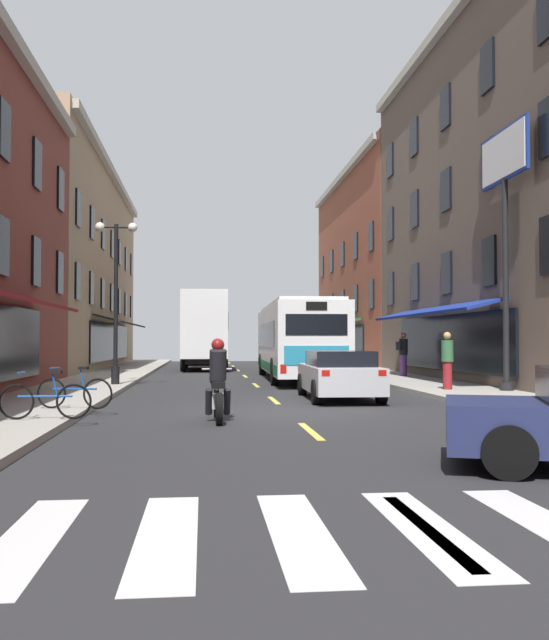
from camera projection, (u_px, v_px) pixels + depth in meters
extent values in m
cube|color=#28282B|center=(287.00, 414.00, 15.93)|extent=(34.80, 80.00, 0.10)
cube|color=#DBCC4C|center=(426.00, 528.00, 5.99)|extent=(0.14, 2.40, 0.01)
cube|color=#DBCC4C|center=(310.00, 431.00, 12.45)|extent=(0.14, 2.40, 0.01)
cube|color=#DBCC4C|center=(274.00, 400.00, 18.91)|extent=(0.14, 2.40, 0.01)
cube|color=#DBCC4C|center=(256.00, 385.00, 25.38)|extent=(0.14, 2.40, 0.01)
cube|color=#DBCC4C|center=(245.00, 376.00, 31.84)|extent=(0.14, 2.40, 0.01)
cube|color=#DBCC4C|center=(238.00, 370.00, 38.30)|extent=(0.14, 2.40, 0.01)
cube|color=#DBCC4C|center=(233.00, 366.00, 44.77)|extent=(0.14, 2.40, 0.01)
cube|color=#DBCC4C|center=(229.00, 363.00, 51.23)|extent=(0.14, 2.40, 0.01)
cube|color=silver|center=(29.00, 539.00, 5.65)|extent=(0.50, 2.80, 0.01)
cube|color=silver|center=(167.00, 535.00, 5.76)|extent=(0.50, 2.80, 0.01)
cube|color=silver|center=(299.00, 532.00, 5.87)|extent=(0.50, 2.80, 0.01)
cube|color=silver|center=(426.00, 528.00, 5.99)|extent=(0.50, 2.80, 0.01)
cube|color=silver|center=(549.00, 525.00, 6.10)|extent=(0.50, 2.80, 0.01)
cube|color=#A39E93|center=(20.00, 411.00, 15.33)|extent=(3.00, 80.00, 0.14)
cube|color=#A39E93|center=(535.00, 406.00, 16.53)|extent=(3.00, 80.00, 0.14)
cube|color=black|center=(3.00, 246.00, 19.10)|extent=(0.10, 1.00, 1.60)
cube|color=black|center=(36.00, 262.00, 22.88)|extent=(0.10, 1.00, 1.60)
cube|color=black|center=(60.00, 273.00, 26.67)|extent=(0.10, 1.00, 1.60)
cube|color=black|center=(4.00, 130.00, 19.19)|extent=(0.10, 1.00, 1.60)
cube|color=black|center=(37.00, 165.00, 22.98)|extent=(0.10, 1.00, 1.60)
cube|color=black|center=(60.00, 190.00, 26.77)|extent=(0.10, 1.00, 1.60)
cube|color=#9E8466|center=(43.00, 268.00, 41.47)|extent=(8.00, 26.57, 11.86)
cube|color=#B2AD9E|center=(114.00, 176.00, 42.05)|extent=(0.44, 26.07, 0.40)
cube|color=black|center=(111.00, 342.00, 41.74)|extent=(0.10, 16.00, 2.10)
cube|color=black|center=(124.00, 322.00, 41.85)|extent=(1.38, 14.93, 0.44)
cube|color=black|center=(78.00, 281.00, 30.46)|extent=(0.10, 1.00, 1.60)
cube|color=black|center=(91.00, 288.00, 34.25)|extent=(0.10, 1.00, 1.60)
cube|color=black|center=(103.00, 293.00, 38.04)|extent=(0.10, 1.00, 1.60)
cube|color=black|center=(112.00, 298.00, 41.82)|extent=(0.10, 1.00, 1.60)
cube|color=black|center=(119.00, 301.00, 45.61)|extent=(0.10, 1.00, 1.60)
cube|color=black|center=(126.00, 304.00, 49.40)|extent=(0.10, 1.00, 1.60)
cube|color=black|center=(131.00, 307.00, 53.19)|extent=(0.10, 1.00, 1.60)
cube|color=black|center=(78.00, 208.00, 30.56)|extent=(0.10, 1.00, 1.60)
cube|color=black|center=(92.00, 223.00, 34.34)|extent=(0.10, 1.00, 1.60)
cube|color=black|center=(103.00, 235.00, 38.13)|extent=(0.10, 1.00, 1.60)
cube|color=black|center=(112.00, 244.00, 41.92)|extent=(0.10, 1.00, 1.60)
cube|color=black|center=(120.00, 252.00, 45.71)|extent=(0.10, 1.00, 1.60)
cube|color=black|center=(126.00, 259.00, 49.50)|extent=(0.10, 1.00, 1.60)
cube|color=black|center=(131.00, 265.00, 53.28)|extent=(0.10, 1.00, 1.60)
cube|color=brown|center=(547.00, 201.00, 27.24)|extent=(8.00, 19.90, 14.12)
cube|color=#B2AD9E|center=(443.00, 26.00, 27.03)|extent=(0.44, 19.40, 0.40)
cube|color=black|center=(447.00, 342.00, 26.67)|extent=(0.10, 12.00, 2.10)
cube|color=navy|center=(429.00, 311.00, 26.63)|extent=(1.38, 11.20, 0.44)
cube|color=black|center=(489.00, 261.00, 22.77)|extent=(0.10, 1.00, 1.60)
cube|color=black|center=(447.00, 273.00, 26.75)|extent=(0.10, 1.00, 1.60)
cube|color=black|center=(415.00, 282.00, 30.72)|extent=(0.10, 1.00, 1.60)
cube|color=black|center=(391.00, 289.00, 34.70)|extent=(0.10, 1.00, 1.60)
cube|color=black|center=(548.00, 127.00, 18.89)|extent=(0.10, 1.00, 1.60)
cube|color=black|center=(488.00, 164.00, 22.87)|extent=(0.10, 1.00, 1.60)
cube|color=black|center=(446.00, 190.00, 26.84)|extent=(0.10, 1.00, 1.60)
cube|color=black|center=(415.00, 210.00, 30.82)|extent=(0.10, 1.00, 1.60)
cube|color=black|center=(391.00, 225.00, 34.80)|extent=(0.10, 1.00, 1.60)
cube|color=black|center=(547.00, 10.00, 18.98)|extent=(0.10, 1.00, 1.60)
cube|color=black|center=(487.00, 67.00, 22.96)|extent=(0.10, 1.00, 1.60)
cube|color=black|center=(445.00, 108.00, 26.94)|extent=(0.10, 1.00, 1.60)
cube|color=black|center=(414.00, 138.00, 30.92)|extent=(0.10, 1.00, 1.60)
cube|color=black|center=(390.00, 161.00, 34.89)|extent=(0.10, 1.00, 1.60)
cube|color=brown|center=(402.00, 269.00, 47.11)|extent=(8.00, 19.90, 12.92)
cube|color=#B2AD9E|center=(342.00, 178.00, 46.88)|extent=(0.44, 19.40, 0.40)
cube|color=black|center=(343.00, 342.00, 46.55)|extent=(0.10, 12.00, 2.10)
cube|color=#1E6638|center=(332.00, 324.00, 46.52)|extent=(1.38, 11.20, 0.44)
cube|color=black|center=(372.00, 294.00, 38.68)|extent=(0.10, 1.00, 1.60)
cube|color=black|center=(356.00, 298.00, 42.66)|extent=(0.10, 1.00, 1.60)
cube|color=black|center=(343.00, 302.00, 46.63)|extent=(0.10, 1.00, 1.60)
cube|color=black|center=(332.00, 305.00, 50.61)|extent=(0.10, 1.00, 1.60)
cube|color=black|center=(322.00, 308.00, 54.59)|extent=(0.10, 1.00, 1.60)
cube|color=black|center=(371.00, 237.00, 38.78)|extent=(0.10, 1.00, 1.60)
cube|color=black|center=(356.00, 246.00, 42.75)|extent=(0.10, 1.00, 1.60)
cube|color=black|center=(343.00, 254.00, 46.73)|extent=(0.10, 1.00, 1.60)
cube|color=black|center=(332.00, 261.00, 50.71)|extent=(0.10, 1.00, 1.60)
cube|color=black|center=(322.00, 267.00, 54.69)|extent=(0.10, 1.00, 1.60)
cylinder|color=black|center=(506.00, 284.00, 20.80)|extent=(0.18, 0.18, 6.34)
cylinder|color=black|center=(507.00, 386.00, 20.71)|extent=(0.40, 0.40, 0.24)
cube|color=navy|center=(504.00, 155.00, 20.92)|extent=(0.10, 3.10, 1.55)
cube|color=silver|center=(502.00, 155.00, 20.91)|extent=(0.04, 2.94, 1.39)
cube|color=silver|center=(506.00, 155.00, 20.93)|extent=(0.04, 2.94, 1.39)
cube|color=white|center=(297.00, 340.00, 28.98)|extent=(2.86, 12.21, 2.63)
cube|color=silver|center=(297.00, 307.00, 29.02)|extent=(2.63, 11.01, 0.16)
cube|color=black|center=(296.00, 335.00, 29.29)|extent=(2.84, 9.81, 0.96)
cube|color=#19723F|center=(297.00, 365.00, 28.95)|extent=(2.88, 11.81, 0.36)
cube|color=black|center=(284.00, 336.00, 35.00)|extent=(2.25, 0.18, 1.10)
cube|color=black|center=(316.00, 325.00, 22.98)|extent=(2.05, 0.17, 0.70)
cube|color=teal|center=(316.00, 355.00, 22.94)|extent=(2.15, 0.15, 0.64)
cube|color=black|center=(316.00, 306.00, 22.99)|extent=(0.70, 0.12, 0.28)
cube|color=red|center=(283.00, 369.00, 22.84)|extent=(0.20, 0.09, 0.28)
cube|color=red|center=(350.00, 369.00, 23.00)|extent=(0.20, 0.09, 0.28)
cylinder|color=black|center=(263.00, 364.00, 32.92)|extent=(0.33, 1.01, 1.00)
cylinder|color=black|center=(312.00, 364.00, 33.10)|extent=(0.33, 1.01, 1.00)
cylinder|color=black|center=(275.00, 372.00, 25.30)|extent=(0.33, 1.01, 1.00)
cylinder|color=black|center=(339.00, 371.00, 25.48)|extent=(0.33, 1.01, 1.00)
cube|color=#B21E19|center=(205.00, 342.00, 41.21)|extent=(2.32, 2.22, 2.40)
cube|color=black|center=(205.00, 328.00, 42.29)|extent=(2.00, 0.11, 0.80)
cube|color=white|center=(204.00, 325.00, 37.64)|extent=(2.44, 5.04, 3.54)
cube|color=#196633|center=(227.00, 322.00, 37.76)|extent=(0.08, 3.01, 0.90)
cube|color=black|center=(204.00, 360.00, 38.68)|extent=(1.95, 6.84, 0.24)
cylinder|color=black|center=(186.00, 361.00, 40.87)|extent=(0.29, 0.90, 0.90)
cylinder|color=black|center=(223.00, 361.00, 41.08)|extent=(0.29, 0.90, 0.90)
cylinder|color=black|center=(183.00, 363.00, 36.72)|extent=(0.29, 0.90, 0.90)
cylinder|color=black|center=(225.00, 363.00, 36.93)|extent=(0.29, 0.90, 0.90)
cylinder|color=black|center=(509.00, 452.00, 8.09)|extent=(0.68, 0.42, 0.64)
cylinder|color=black|center=(498.00, 433.00, 9.78)|extent=(0.68, 0.42, 0.64)
cube|color=silver|center=(339.00, 378.00, 19.22)|extent=(1.87, 4.56, 0.69)
cube|color=black|center=(340.00, 359.00, 19.06)|extent=(1.65, 2.48, 0.44)
cube|color=red|center=(326.00, 373.00, 16.94)|extent=(0.20, 0.07, 0.14)
cube|color=red|center=(382.00, 373.00, 17.05)|extent=(0.20, 0.07, 0.14)
cylinder|color=black|center=(302.00, 384.00, 20.70)|extent=(0.24, 0.65, 0.64)
cylinder|color=black|center=(357.00, 384.00, 20.82)|extent=(0.24, 0.65, 0.64)
cylinder|color=black|center=(317.00, 392.00, 17.60)|extent=(0.24, 0.65, 0.64)
cylinder|color=black|center=(381.00, 392.00, 17.72)|extent=(0.24, 0.65, 0.64)
cube|color=black|center=(200.00, 356.00, 46.75)|extent=(1.89, 4.29, 0.75)
cube|color=black|center=(200.00, 347.00, 46.59)|extent=(1.68, 2.34, 0.47)
cube|color=red|center=(188.00, 352.00, 44.60)|extent=(0.20, 0.07, 0.14)
cube|color=red|center=(210.00, 352.00, 44.71)|extent=(0.20, 0.07, 0.14)
cylinder|color=black|center=(188.00, 360.00, 48.09)|extent=(0.24, 0.65, 0.64)
cylinder|color=black|center=(213.00, 360.00, 48.22)|extent=(0.24, 0.65, 0.64)
cylinder|color=black|center=(186.00, 361.00, 45.25)|extent=(0.24, 0.65, 0.64)
cylinder|color=black|center=(212.00, 361.00, 45.38)|extent=(0.24, 0.65, 0.64)
cylinder|color=black|center=(216.00, 402.00, 14.78)|extent=(0.11, 0.62, 0.62)
cylinder|color=black|center=(219.00, 409.00, 13.34)|extent=(0.13, 0.62, 0.62)
cylinder|color=#B2B2B7|center=(217.00, 388.00, 14.67)|extent=(0.08, 0.33, 0.68)
ellipsoid|color=navy|center=(217.00, 380.00, 14.25)|extent=(0.33, 0.57, 0.28)
cube|color=black|center=(218.00, 385.00, 13.85)|extent=(0.27, 0.56, 0.12)
cube|color=#B2B2B7|center=(218.00, 401.00, 14.06)|extent=(0.25, 0.40, 0.30)
cylinder|color=#B2B2B7|center=(217.00, 369.00, 14.58)|extent=(0.62, 0.05, 0.04)
cylinder|color=black|center=(218.00, 365.00, 13.93)|extent=(0.35, 0.46, 0.66)
sphere|color=maroon|center=(218.00, 345.00, 14.05)|extent=(0.26, 0.26, 0.26)
cylinder|color=black|center=(209.00, 402.00, 13.92)|extent=(0.15, 0.36, 0.56)
cylinder|color=black|center=(227.00, 401.00, 13.96)|extent=(0.15, 0.36, 0.56)
torus|color=black|center=(51.00, 393.00, 15.21)|extent=(0.66, 0.20, 0.66)
torus|color=black|center=(98.00, 394.00, 15.07)|extent=(0.66, 0.20, 0.66)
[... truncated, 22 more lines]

